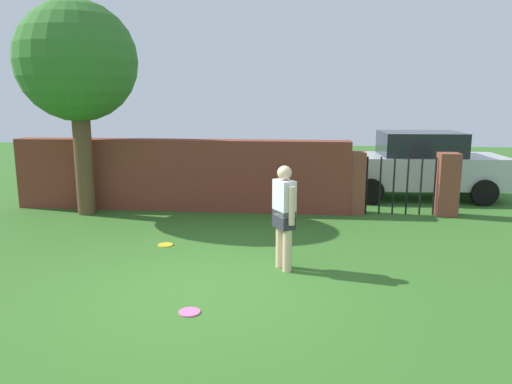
# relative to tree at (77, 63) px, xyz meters

# --- Properties ---
(ground_plane) EXTENTS (40.00, 40.00, 0.00)m
(ground_plane) POSITION_rel_tree_xyz_m (3.54, -4.16, -3.31)
(ground_plane) COLOR #336623
(brick_wall) EXTENTS (7.79, 0.50, 1.64)m
(brick_wall) POSITION_rel_tree_xyz_m (2.04, 0.62, -2.49)
(brick_wall) COLOR brown
(brick_wall) RESTS_ON ground
(tree) EXTENTS (2.58, 2.58, 4.65)m
(tree) POSITION_rel_tree_xyz_m (0.00, 0.00, 0.00)
(tree) COLOR brown
(tree) RESTS_ON ground
(person) EXTENTS (0.38, 0.47, 1.62)m
(person) POSITION_rel_tree_xyz_m (4.61, -3.21, -2.42)
(person) COLOR beige
(person) RESTS_ON ground
(fence_gate) EXTENTS (2.47, 0.44, 1.40)m
(fence_gate) POSITION_rel_tree_xyz_m (7.06, 0.62, -2.61)
(fence_gate) COLOR brown
(fence_gate) RESTS_ON ground
(car) EXTENTS (4.27, 2.07, 1.72)m
(car) POSITION_rel_tree_xyz_m (7.87, 2.51, -2.45)
(car) COLOR #B7B7BC
(car) RESTS_ON ground
(frisbee_yellow) EXTENTS (0.27, 0.27, 0.02)m
(frisbee_yellow) POSITION_rel_tree_xyz_m (2.45, -2.19, -3.30)
(frisbee_yellow) COLOR yellow
(frisbee_yellow) RESTS_ON ground
(frisbee_pink) EXTENTS (0.27, 0.27, 0.02)m
(frisbee_pink) POSITION_rel_tree_xyz_m (3.51, -4.89, -3.30)
(frisbee_pink) COLOR pink
(frisbee_pink) RESTS_ON ground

